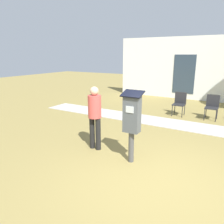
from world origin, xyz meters
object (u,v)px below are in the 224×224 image
object	(u,v)px
parking_meter	(132,118)
person_standing	(95,113)
outdoor_chair_left	(180,102)
outdoor_chair_middle	(212,105)

from	to	relation	value
parking_meter	person_standing	distance (m)	1.09
parking_meter	person_standing	world-z (taller)	parking_meter
parking_meter	person_standing	xyz separation A→B (m)	(-1.08, 0.17, -0.09)
outdoor_chair_left	person_standing	bearing A→B (deg)	-123.85
person_standing	outdoor_chair_middle	bearing A→B (deg)	101.77
person_standing	outdoor_chair_middle	world-z (taller)	person_standing
parking_meter	outdoor_chair_left	world-z (taller)	parking_meter
person_standing	outdoor_chair_middle	xyz separation A→B (m)	(2.18, 4.30, -0.40)
outdoor_chair_left	outdoor_chair_middle	xyz separation A→B (m)	(1.16, 0.04, 0.00)
outdoor_chair_left	outdoor_chair_middle	bearing A→B (deg)	-18.11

